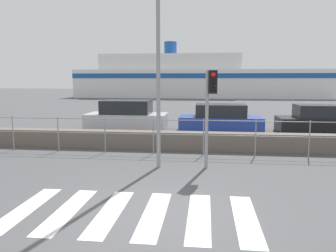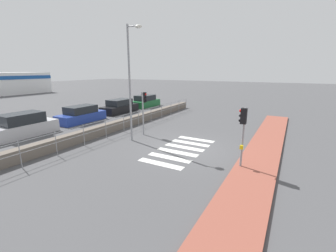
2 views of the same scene
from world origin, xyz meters
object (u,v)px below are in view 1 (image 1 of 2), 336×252
object	(u,v)px
streetlamp	(157,24)
parked_car_silver	(127,117)
parked_car_black	(322,121)
ferry_boat	(194,79)
traffic_light_far	(211,97)
parked_car_blue	(220,120)

from	to	relation	value
streetlamp	parked_car_silver	size ratio (longest dim) A/B	1.64
parked_car_silver	streetlamp	bearing A→B (deg)	-69.55
parked_car_black	parked_car_silver	bearing A→B (deg)	180.00
ferry_boat	parked_car_black	bearing A→B (deg)	-76.33
traffic_light_far	streetlamp	world-z (taller)	streetlamp
parked_car_blue	parked_car_silver	bearing A→B (deg)	180.00
traffic_light_far	parked_car_silver	size ratio (longest dim) A/B	0.70
traffic_light_far	streetlamp	distance (m)	2.59
streetlamp	parked_car_silver	xyz separation A→B (m)	(-2.75, 7.36, -3.54)
streetlamp	parked_car_silver	world-z (taller)	streetlamp
parked_car_silver	parked_car_black	xyz separation A→B (m)	(9.89, 0.00, -0.06)
traffic_light_far	parked_car_blue	world-z (taller)	traffic_light_far
parked_car_silver	parked_car_black	world-z (taller)	parked_car_silver
parked_car_silver	parked_car_black	size ratio (longest dim) A/B	0.99
parked_car_blue	ferry_boat	bearing A→B (deg)	94.73
traffic_light_far	ferry_boat	bearing A→B (deg)	92.93
parked_car_silver	parked_car_blue	size ratio (longest dim) A/B	1.01
traffic_light_far	parked_car_silver	xyz separation A→B (m)	(-4.29, 7.10, -1.49)
streetlamp	parked_car_blue	size ratio (longest dim) A/B	1.65
traffic_light_far	parked_car_blue	xyz separation A→B (m)	(0.62, 7.10, -1.56)
parked_car_silver	parked_car_black	distance (m)	9.89
parked_car_blue	parked_car_black	world-z (taller)	parked_car_black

